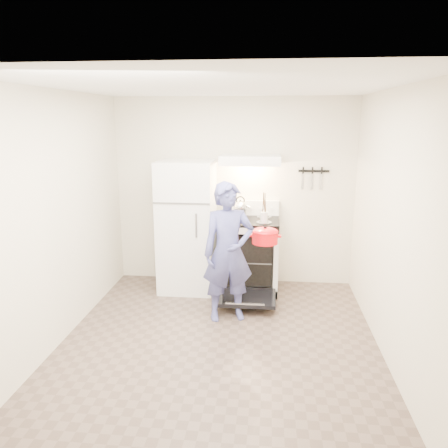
{
  "coord_description": "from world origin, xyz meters",
  "views": [
    {
      "loc": [
        0.47,
        -4.0,
        2.23
      ],
      "look_at": [
        -0.05,
        1.0,
        1.0
      ],
      "focal_mm": 35.0,
      "sensor_mm": 36.0,
      "label": 1
    }
  ],
  "objects_px": {
    "refrigerator": "(187,226)",
    "person": "(228,252)",
    "tea_kettle": "(240,206)",
    "dutch_oven": "(265,237)",
    "stove_body": "(249,256)"
  },
  "relations": [
    {
      "from": "tea_kettle",
      "to": "person",
      "type": "height_order",
      "value": "person"
    },
    {
      "from": "refrigerator",
      "to": "tea_kettle",
      "type": "distance_m",
      "value": 0.75
    },
    {
      "from": "dutch_oven",
      "to": "person",
      "type": "bearing_deg",
      "value": -143.22
    },
    {
      "from": "refrigerator",
      "to": "stove_body",
      "type": "height_order",
      "value": "refrigerator"
    },
    {
      "from": "refrigerator",
      "to": "person",
      "type": "distance_m",
      "value": 1.07
    },
    {
      "from": "tea_kettle",
      "to": "dutch_oven",
      "type": "bearing_deg",
      "value": -66.74
    },
    {
      "from": "tea_kettle",
      "to": "dutch_oven",
      "type": "height_order",
      "value": "tea_kettle"
    },
    {
      "from": "refrigerator",
      "to": "stove_body",
      "type": "relative_size",
      "value": 1.85
    },
    {
      "from": "refrigerator",
      "to": "person",
      "type": "height_order",
      "value": "refrigerator"
    },
    {
      "from": "refrigerator",
      "to": "tea_kettle",
      "type": "relative_size",
      "value": 6.36
    },
    {
      "from": "tea_kettle",
      "to": "person",
      "type": "relative_size",
      "value": 0.17
    },
    {
      "from": "stove_body",
      "to": "tea_kettle",
      "type": "bearing_deg",
      "value": 123.92
    },
    {
      "from": "refrigerator",
      "to": "dutch_oven",
      "type": "bearing_deg",
      "value": -29.32
    },
    {
      "from": "refrigerator",
      "to": "person",
      "type": "relative_size",
      "value": 1.09
    },
    {
      "from": "refrigerator",
      "to": "person",
      "type": "bearing_deg",
      "value": -54.46
    }
  ]
}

